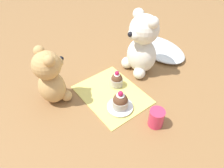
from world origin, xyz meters
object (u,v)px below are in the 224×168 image
teddy_bear_cream (142,45)px  cupcake_near_cream_bear (117,80)px  teddy_bear_tan (51,77)px  juice_glass (156,118)px  saucer_plate (120,107)px  cupcake_near_tan_bear (120,101)px

teddy_bear_cream → cupcake_near_cream_bear: (0.02, -0.14, -0.09)m
teddy_bear_tan → juice_glass: 0.38m
teddy_bear_cream → saucer_plate: size_ratio=2.76×
teddy_bear_cream → cupcake_near_tan_bear: bearing=-55.7°
saucer_plate → cupcake_near_cream_bear: bearing=147.2°
teddy_bear_cream → cupcake_near_cream_bear: size_ratio=3.76×
teddy_bear_tan → cupcake_near_cream_bear: (0.09, 0.22, -0.07)m
teddy_bear_tan → saucer_plate: (0.19, 0.16, -0.09)m
juice_glass → cupcake_near_tan_bear: bearing=-158.3°
teddy_bear_cream → teddy_bear_tan: teddy_bear_cream is taller
saucer_plate → juice_glass: (0.12, 0.05, 0.02)m
cupcake_near_cream_bear → teddy_bear_cream: bearing=98.7°
cupcake_near_cream_bear → cupcake_near_tan_bear: size_ratio=0.92×
teddy_bear_tan → saucer_plate: size_ratio=2.31×
teddy_bear_cream → teddy_bear_tan: 0.37m
cupcake_near_cream_bear → juice_glass: 0.22m
cupcake_near_tan_bear → teddy_bear_tan: bearing=-139.6°
teddy_bear_tan → cupcake_near_cream_bear: 0.25m
juice_glass → teddy_bear_tan: bearing=-146.2°
cupcake_near_tan_bear → juice_glass: size_ratio=1.14×
saucer_plate → juice_glass: juice_glass is taller
cupcake_near_cream_bear → cupcake_near_tan_bear: (0.10, -0.06, 0.01)m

